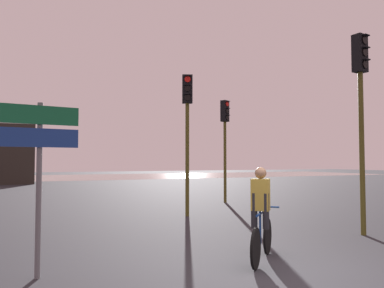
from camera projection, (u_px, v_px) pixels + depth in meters
ground_plane at (300, 279)px, 5.45m from camera, size 120.00×120.00×0.00m
water_strip at (62, 177)px, 40.26m from camera, size 80.00×16.00×0.01m
traffic_light_center at (187, 118)px, 11.87m from camera, size 0.38×0.40×4.47m
traffic_light_near_right at (361, 96)px, 8.88m from camera, size 0.35×0.37×4.75m
traffic_light_far_right at (225, 131)px, 15.81m from camera, size 0.39×0.41×4.30m
direction_sign_post at (40, 156)px, 5.55m from camera, size 1.10×0.17×2.60m
cyclist at (261, 214)px, 6.42m from camera, size 1.25×1.22×1.62m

